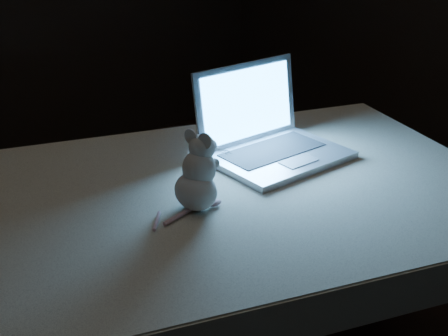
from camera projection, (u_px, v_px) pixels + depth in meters
table at (226, 303)px, 2.00m from camera, size 1.80×1.45×0.84m
tablecloth at (226, 201)px, 1.88m from camera, size 1.79×1.30×0.12m
laptop at (282, 118)px, 1.96m from camera, size 0.44×0.39×0.30m
plush_mouse at (195, 172)px, 1.65m from camera, size 0.18×0.18×0.23m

